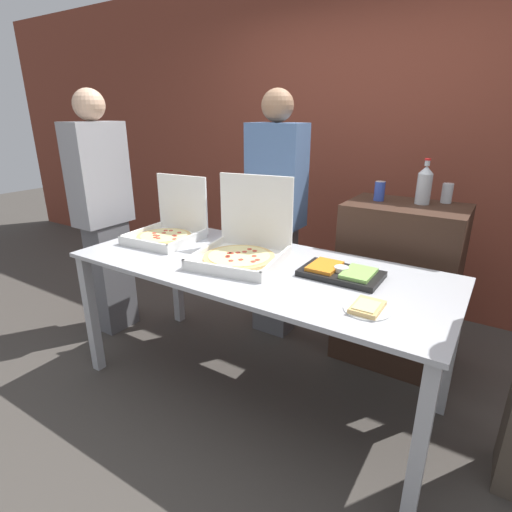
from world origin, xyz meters
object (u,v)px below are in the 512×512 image
person_guest_cap (276,214)px  pizza_box_near_right (244,246)px  soda_bottle (424,185)px  paper_plate_front_right (367,308)px  soda_can_colored (380,191)px  veggie_tray (341,273)px  pizza_box_near_left (169,228)px  soda_can_silver (447,193)px  person_guest_plaid (103,212)px

person_guest_cap → pizza_box_near_right: bearing=104.3°
soda_bottle → paper_plate_front_right: bearing=-88.6°
soda_can_colored → person_guest_cap: size_ratio=0.07×
paper_plate_front_right → soda_can_colored: soda_can_colored is taller
veggie_tray → person_guest_cap: 0.97m
pizza_box_near_left → soda_can_silver: size_ratio=3.63×
pizza_box_near_right → paper_plate_front_right: pizza_box_near_right is taller
paper_plate_front_right → pizza_box_near_right: bearing=163.2°
soda_can_silver → person_guest_plaid: bearing=-156.8°
pizza_box_near_right → person_guest_plaid: bearing=169.7°
pizza_box_near_right → person_guest_plaid: size_ratio=0.31×
soda_can_colored → soda_bottle: bearing=10.0°
pizza_box_near_right → person_guest_cap: person_guest_cap is taller
soda_can_colored → person_guest_plaid: person_guest_plaid is taller
veggie_tray → soda_bottle: (0.21, 0.79, 0.36)m
person_guest_plaid → soda_can_colored: bearing=113.4°
pizza_box_near_left → soda_bottle: 1.66m
soda_can_silver → soda_can_colored: (-0.38, -0.16, 0.00)m
person_guest_cap → soda_can_silver: bearing=-165.0°
veggie_tray → soda_bottle: size_ratio=1.47×
veggie_tray → soda_can_colored: 0.80m
paper_plate_front_right → soda_bottle: soda_bottle is taller
pizza_box_near_right → soda_can_silver: (0.90, 0.95, 0.24)m
pizza_box_near_right → paper_plate_front_right: size_ratio=2.73×
person_guest_cap → person_guest_plaid: size_ratio=1.00×
soda_bottle → soda_can_silver: 0.18m
person_guest_cap → person_guest_plaid: person_guest_plaid is taller
soda_can_silver → person_guest_cap: person_guest_cap is taller
paper_plate_front_right → soda_can_colored: size_ratio=1.63×
veggie_tray → pizza_box_near_left: bearing=-180.0°
veggie_tray → person_guest_plaid: 1.84m
pizza_box_near_right → soda_can_silver: 1.34m
pizza_box_near_left → soda_bottle: size_ratio=1.62×
pizza_box_near_right → pizza_box_near_left: (-0.64, 0.05, -0.01)m
paper_plate_front_right → person_guest_cap: (-0.98, 0.91, 0.10)m
pizza_box_near_right → person_guest_cap: bearing=94.8°
pizza_box_near_left → soda_bottle: soda_bottle is taller
pizza_box_near_right → veggie_tray: 0.58m
veggie_tray → soda_can_silver: size_ratio=3.30×
pizza_box_near_right → veggie_tray: bearing=-4.2°
pizza_box_near_left → person_guest_plaid: (-0.62, -0.03, 0.04)m
veggie_tray → soda_can_colored: soda_can_colored is taller
paper_plate_front_right → pizza_box_near_left: bearing=168.4°
paper_plate_front_right → soda_can_colored: bearing=105.3°
pizza_box_near_left → paper_plate_front_right: size_ratio=2.23×
pizza_box_near_left → soda_can_colored: pizza_box_near_left is taller
soda_can_silver → person_guest_cap: (-1.07, -0.29, -0.21)m
soda_bottle → person_guest_cap: person_guest_cap is taller
pizza_box_near_left → soda_bottle: bearing=24.8°
soda_bottle → person_guest_plaid: 2.22m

